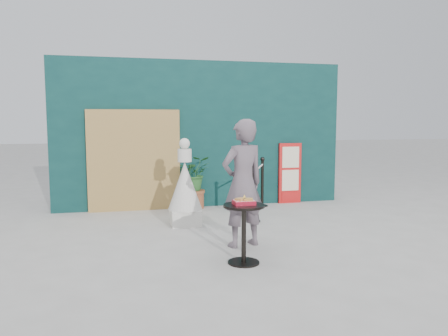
% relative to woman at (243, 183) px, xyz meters
% --- Properties ---
extents(ground, '(60.00, 60.00, 0.00)m').
position_rel_woman_xyz_m(ground, '(0.01, -0.05, -0.91)').
color(ground, '#ADAAA5').
rests_on(ground, ground).
extents(back_wall, '(6.00, 0.30, 3.00)m').
position_rel_woman_xyz_m(back_wall, '(0.01, 3.10, 0.59)').
color(back_wall, '#0A2D2D').
rests_on(back_wall, ground).
extents(bamboo_fence, '(1.80, 0.08, 2.00)m').
position_rel_woman_xyz_m(bamboo_fence, '(-1.39, 2.89, 0.09)').
color(bamboo_fence, tan).
rests_on(bamboo_fence, ground).
extents(woman, '(0.75, 0.60, 1.81)m').
position_rel_woman_xyz_m(woman, '(0.00, 0.00, 0.00)').
color(woman, '#65565E').
rests_on(woman, ground).
extents(menu_board, '(0.50, 0.07, 1.30)m').
position_rel_woman_xyz_m(menu_board, '(1.91, 2.91, -0.26)').
color(menu_board, red).
rests_on(menu_board, ground).
extents(statue, '(0.58, 0.58, 1.49)m').
position_rel_woman_xyz_m(statue, '(-0.61, 1.45, -0.30)').
color(statue, white).
rests_on(statue, ground).
extents(cafe_table, '(0.52, 0.52, 0.75)m').
position_rel_woman_xyz_m(cafe_table, '(-0.20, -0.73, -0.41)').
color(cafe_table, black).
rests_on(cafe_table, ground).
extents(food_basket, '(0.26, 0.19, 0.11)m').
position_rel_woman_xyz_m(food_basket, '(-0.20, -0.73, -0.12)').
color(food_basket, '#A91227').
rests_on(food_basket, cafe_table).
extents(planter, '(0.63, 0.55, 1.07)m').
position_rel_woman_xyz_m(planter, '(-0.20, 2.83, -0.28)').
color(planter, brown).
rests_on(planter, ground).
extents(stanchion_barrier, '(0.84, 1.54, 1.03)m').
position_rel_woman_xyz_m(stanchion_barrier, '(0.91, 2.04, -0.41)').
color(stanchion_barrier, black).
rests_on(stanchion_barrier, ground).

